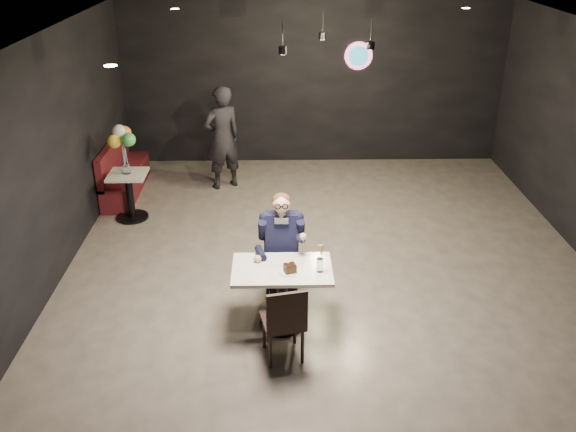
{
  "coord_description": "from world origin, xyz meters",
  "views": [
    {
      "loc": [
        -0.69,
        -6.62,
        4.18
      ],
      "look_at": [
        -0.57,
        -0.25,
        1.09
      ],
      "focal_mm": 38.0,
      "sensor_mm": 36.0,
      "label": 1
    }
  ],
  "objects_px": {
    "sundae_glass": "(320,265)",
    "side_table": "(130,197)",
    "seated_man": "(282,246)",
    "main_table": "(282,297)",
    "chair_near": "(283,319)",
    "balloon_vase": "(127,168)",
    "booth_bench": "(124,168)",
    "chair_far": "(282,265)",
    "passerby": "(222,138)"
  },
  "relations": [
    {
      "from": "main_table",
      "to": "side_table",
      "type": "relative_size",
      "value": 1.56
    },
    {
      "from": "chair_far",
      "to": "balloon_vase",
      "type": "relative_size",
      "value": 5.69
    },
    {
      "from": "side_table",
      "to": "sundae_glass",
      "type": "bearing_deg",
      "value": -47.01
    },
    {
      "from": "chair_far",
      "to": "booth_bench",
      "type": "distance_m",
      "value": 4.19
    },
    {
      "from": "chair_far",
      "to": "main_table",
      "type": "bearing_deg",
      "value": -90.0
    },
    {
      "from": "chair_near",
      "to": "seated_man",
      "type": "height_order",
      "value": "seated_man"
    },
    {
      "from": "booth_bench",
      "to": "chair_near",
      "type": "bearing_deg",
      "value": -59.27
    },
    {
      "from": "main_table",
      "to": "booth_bench",
      "type": "height_order",
      "value": "booth_bench"
    },
    {
      "from": "main_table",
      "to": "chair_near",
      "type": "relative_size",
      "value": 1.2
    },
    {
      "from": "chair_far",
      "to": "balloon_vase",
      "type": "height_order",
      "value": "chair_far"
    },
    {
      "from": "main_table",
      "to": "balloon_vase",
      "type": "distance_m",
      "value": 3.68
    },
    {
      "from": "chair_near",
      "to": "sundae_glass",
      "type": "distance_m",
      "value": 0.73
    },
    {
      "from": "booth_bench",
      "to": "side_table",
      "type": "bearing_deg",
      "value": -73.3
    },
    {
      "from": "side_table",
      "to": "balloon_vase",
      "type": "height_order",
      "value": "balloon_vase"
    },
    {
      "from": "chair_near",
      "to": "passerby",
      "type": "distance_m",
      "value": 4.74
    },
    {
      "from": "sundae_glass",
      "to": "main_table",
      "type": "bearing_deg",
      "value": 168.93
    },
    {
      "from": "sundae_glass",
      "to": "side_table",
      "type": "distance_m",
      "value": 4.01
    },
    {
      "from": "sundae_glass",
      "to": "booth_bench",
      "type": "xyz_separation_m",
      "value": [
        -3.01,
        3.91,
        -0.38
      ]
    },
    {
      "from": "chair_far",
      "to": "balloon_vase",
      "type": "xyz_separation_m",
      "value": [
        -2.31,
        2.28,
        0.37
      ]
    },
    {
      "from": "main_table",
      "to": "chair_far",
      "type": "xyz_separation_m",
      "value": [
        0.0,
        0.55,
        0.09
      ]
    },
    {
      "from": "chair_near",
      "to": "passerby",
      "type": "bearing_deg",
      "value": 89.81
    },
    {
      "from": "main_table",
      "to": "passerby",
      "type": "xyz_separation_m",
      "value": [
        -0.96,
        4.07,
        0.51
      ]
    },
    {
      "from": "seated_man",
      "to": "side_table",
      "type": "bearing_deg",
      "value": 135.3
    },
    {
      "from": "chair_near",
      "to": "booth_bench",
      "type": "relative_size",
      "value": 0.51
    },
    {
      "from": "seated_man",
      "to": "side_table",
      "type": "relative_size",
      "value": 2.04
    },
    {
      "from": "chair_far",
      "to": "chair_near",
      "type": "relative_size",
      "value": 1.0
    },
    {
      "from": "side_table",
      "to": "balloon_vase",
      "type": "distance_m",
      "value": 0.48
    },
    {
      "from": "side_table",
      "to": "passerby",
      "type": "relative_size",
      "value": 0.4
    },
    {
      "from": "booth_bench",
      "to": "balloon_vase",
      "type": "relative_size",
      "value": 11.15
    },
    {
      "from": "passerby",
      "to": "sundae_glass",
      "type": "bearing_deg",
      "value": 79.64
    },
    {
      "from": "seated_man",
      "to": "sundae_glass",
      "type": "height_order",
      "value": "seated_man"
    },
    {
      "from": "chair_near",
      "to": "balloon_vase",
      "type": "distance_m",
      "value": 4.11
    },
    {
      "from": "main_table",
      "to": "booth_bench",
      "type": "distance_m",
      "value": 4.64
    },
    {
      "from": "chair_near",
      "to": "balloon_vase",
      "type": "xyz_separation_m",
      "value": [
        -2.31,
        3.39,
        0.37
      ]
    },
    {
      "from": "chair_far",
      "to": "chair_near",
      "type": "bearing_deg",
      "value": -90.0
    },
    {
      "from": "balloon_vase",
      "to": "sundae_glass",
      "type": "bearing_deg",
      "value": -47.01
    },
    {
      "from": "balloon_vase",
      "to": "chair_far",
      "type": "bearing_deg",
      "value": -44.7
    },
    {
      "from": "booth_bench",
      "to": "seated_man",
      "type": "bearing_deg",
      "value": -51.54
    },
    {
      "from": "balloon_vase",
      "to": "passerby",
      "type": "bearing_deg",
      "value": 42.57
    },
    {
      "from": "chair_near",
      "to": "booth_bench",
      "type": "distance_m",
      "value": 5.1
    },
    {
      "from": "chair_far",
      "to": "side_table",
      "type": "height_order",
      "value": "chair_far"
    },
    {
      "from": "chair_far",
      "to": "booth_bench",
      "type": "relative_size",
      "value": 0.51
    },
    {
      "from": "chair_far",
      "to": "booth_bench",
      "type": "xyz_separation_m",
      "value": [
        -2.61,
        3.28,
        -0.01
      ]
    },
    {
      "from": "sundae_glass",
      "to": "chair_near",
      "type": "bearing_deg",
      "value": -130.74
    },
    {
      "from": "main_table",
      "to": "seated_man",
      "type": "xyz_separation_m",
      "value": [
        0.0,
        0.55,
        0.34
      ]
    },
    {
      "from": "main_table",
      "to": "seated_man",
      "type": "bearing_deg",
      "value": 90.0
    },
    {
      "from": "side_table",
      "to": "passerby",
      "type": "bearing_deg",
      "value": 42.57
    },
    {
      "from": "seated_man",
      "to": "sundae_glass",
      "type": "bearing_deg",
      "value": -57.08
    },
    {
      "from": "balloon_vase",
      "to": "seated_man",
      "type": "bearing_deg",
      "value": -44.7
    },
    {
      "from": "seated_man",
      "to": "booth_bench",
      "type": "height_order",
      "value": "seated_man"
    }
  ]
}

